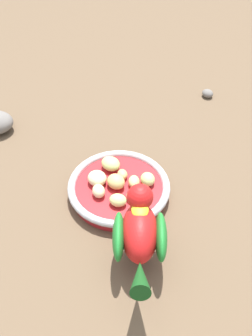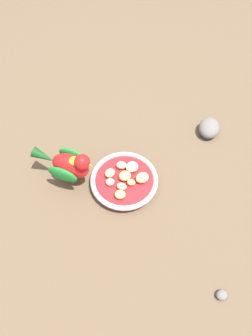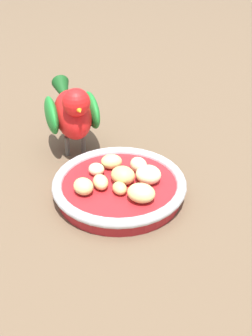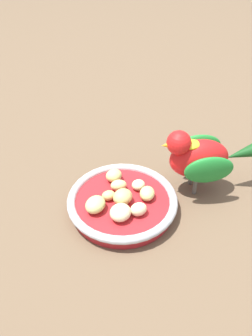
# 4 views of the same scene
# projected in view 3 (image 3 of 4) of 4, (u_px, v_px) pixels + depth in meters

# --- Properties ---
(ground_plane) EXTENTS (4.00, 4.00, 0.00)m
(ground_plane) POSITION_uv_depth(u_px,v_px,m) (101.00, 201.00, 0.66)
(ground_plane) COLOR brown
(feeding_bowl) EXTENTS (0.20, 0.20, 0.03)m
(feeding_bowl) POSITION_uv_depth(u_px,v_px,m) (119.00, 187.00, 0.66)
(feeding_bowl) COLOR #AD1E23
(feeding_bowl) RESTS_ON ground_plane
(apple_piece_0) EXTENTS (0.04, 0.04, 0.03)m
(apple_piece_0) POSITION_uv_depth(u_px,v_px,m) (123.00, 175.00, 0.65)
(apple_piece_0) COLOR tan
(apple_piece_0) RESTS_ON feeding_bowl
(apple_piece_1) EXTENTS (0.04, 0.04, 0.02)m
(apple_piece_1) POSITION_uv_depth(u_px,v_px,m) (112.00, 162.00, 0.69)
(apple_piece_1) COLOR #C6D17A
(apple_piece_1) RESTS_ON feeding_bowl
(apple_piece_2) EXTENTS (0.05, 0.05, 0.03)m
(apple_piece_2) POSITION_uv_depth(u_px,v_px,m) (141.00, 193.00, 0.61)
(apple_piece_2) COLOR #C6D17A
(apple_piece_2) RESTS_ON feeding_bowl
(apple_piece_3) EXTENTS (0.03, 0.03, 0.02)m
(apple_piece_3) POSITION_uv_depth(u_px,v_px,m) (120.00, 188.00, 0.63)
(apple_piece_3) COLOR tan
(apple_piece_3) RESTS_ON feeding_bowl
(apple_piece_4) EXTENTS (0.03, 0.03, 0.02)m
(apple_piece_4) POSITION_uv_depth(u_px,v_px,m) (83.00, 186.00, 0.63)
(apple_piece_4) COLOR #C6D17A
(apple_piece_4) RESTS_ON feeding_bowl
(apple_piece_5) EXTENTS (0.03, 0.04, 0.02)m
(apple_piece_5) POSITION_uv_depth(u_px,v_px,m) (103.00, 181.00, 0.64)
(apple_piece_5) COLOR #E5C67F
(apple_piece_5) RESTS_ON feeding_bowl
(apple_piece_6) EXTENTS (0.05, 0.05, 0.03)m
(apple_piece_6) POSITION_uv_depth(u_px,v_px,m) (148.00, 175.00, 0.65)
(apple_piece_6) COLOR beige
(apple_piece_6) RESTS_ON feeding_bowl
(apple_piece_7) EXTENTS (0.02, 0.03, 0.02)m
(apple_piece_7) POSITION_uv_depth(u_px,v_px,m) (96.00, 169.00, 0.67)
(apple_piece_7) COLOR beige
(apple_piece_7) RESTS_ON feeding_bowl
(apple_piece_8) EXTENTS (0.03, 0.03, 0.02)m
(apple_piece_8) POSITION_uv_depth(u_px,v_px,m) (139.00, 165.00, 0.68)
(apple_piece_8) COLOR beige
(apple_piece_8) RESTS_ON feeding_bowl
(parrot) EXTENTS (0.13, 0.18, 0.13)m
(parrot) POSITION_uv_depth(u_px,v_px,m) (72.00, 111.00, 0.74)
(parrot) COLOR #59544C
(parrot) RESTS_ON ground_plane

